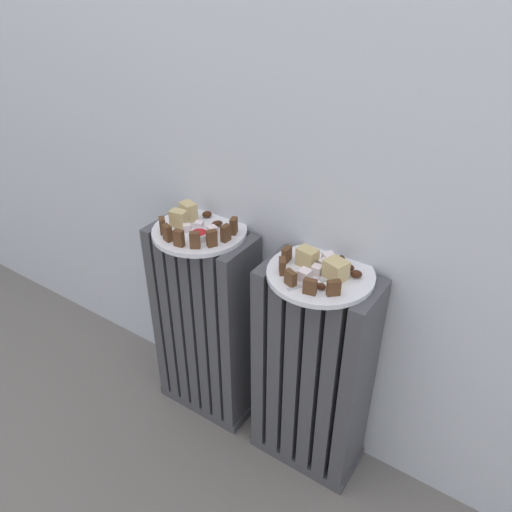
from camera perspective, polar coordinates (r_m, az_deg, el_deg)
The scene contains 36 objects.
ground_plane at distance 1.50m, azimuth -6.56°, elevation -24.84°, with size 6.00×6.00×0.00m, color slate.
radiator_left at distance 1.49m, azimuth -5.60°, elevation -7.75°, with size 0.29×0.15×0.61m.
radiator_right at distance 1.35m, azimuth 6.29°, elevation -13.07°, with size 0.29×0.15×0.61m.
plate_left at distance 1.31m, azimuth -6.32°, elevation 2.79°, with size 0.24×0.24×0.01m, color white.
plate_right at distance 1.15m, azimuth 7.22°, elevation -2.01°, with size 0.24×0.24×0.01m, color white.
dark_cake_slice_left_0 at distance 1.29m, azimuth -10.41°, elevation 3.37°, with size 0.02×0.01×0.04m, color #56351E.
dark_cake_slice_left_1 at distance 1.26m, azimuth -9.89°, elevation 2.56°, with size 0.02×0.01×0.04m, color #56351E.
dark_cake_slice_left_2 at distance 1.23m, azimuth -8.62°, elevation 1.98°, with size 0.02×0.01×0.04m, color #56351E.
dark_cake_slice_left_3 at distance 1.22m, azimuth -6.85°, elevation 1.76°, with size 0.02×0.01×0.04m, color #56351E.
dark_cake_slice_left_4 at distance 1.22m, azimuth -4.97°, elevation 1.97°, with size 0.02×0.01×0.04m, color #56351E.
dark_cake_slice_left_5 at distance 1.24m, azimuth -3.41°, elevation 2.56°, with size 0.02×0.01×0.04m, color #56351E.
dark_cake_slice_left_6 at distance 1.27m, azimuth -2.51°, elevation 3.37°, with size 0.02×0.01×0.04m, color #56351E.
marble_cake_slice_left_0 at distance 1.32m, azimuth -8.63°, elevation 4.18°, with size 0.04×0.03×0.04m, color tan.
marble_cake_slice_left_1 at distance 1.35m, azimuth -7.56°, elevation 4.98°, with size 0.04×0.03×0.05m, color tan.
turkish_delight_left_0 at distance 1.30m, azimuth -6.39°, elevation 3.41°, with size 0.02×0.02×0.02m, color white.
turkish_delight_left_1 at distance 1.27m, azimuth -4.91°, elevation 2.84°, with size 0.02×0.02×0.02m, color white.
turkish_delight_left_2 at distance 1.30m, azimuth -7.74°, elevation 3.14°, with size 0.02×0.02×0.02m, color white.
medjool_date_left_0 at distance 1.31m, azimuth -4.37°, elevation 3.64°, with size 0.03×0.02×0.02m, color #3D1E0F.
medjool_date_left_1 at distance 1.36m, azimuth -5.50°, elevation 4.66°, with size 0.03×0.02×0.02m, color #3D1E0F.
jam_bowl_left at distance 1.26m, azimuth -6.33°, elevation 2.33°, with size 0.05×0.05×0.02m.
dark_cake_slice_right_0 at distance 1.16m, azimuth 3.45°, elevation 0.17°, with size 0.03×0.01×0.04m, color #56351E.
dark_cake_slice_right_1 at distance 1.12m, azimuth 2.95°, elevation -1.13°, with size 0.03×0.01×0.04m, color #56351E.
dark_cake_slice_right_2 at distance 1.09m, azimuth 3.88°, elevation -2.49°, with size 0.03×0.01×0.04m, color #56351E.
dark_cake_slice_right_3 at distance 1.07m, azimuth 6.04°, elevation -3.42°, with size 0.03×0.01×0.04m, color #56351E.
dark_cake_slice_right_4 at distance 1.07m, azimuth 8.67°, elevation -3.55°, with size 0.03×0.01×0.04m, color #56351E.
marble_cake_slice_right_0 at distance 1.15m, azimuth 5.75°, elevation -0.13°, with size 0.04×0.03×0.04m, color tan.
marble_cake_slice_right_1 at distance 1.12m, azimuth 8.91°, elevation -1.51°, with size 0.05×0.04×0.04m, color tan.
turkish_delight_right_0 at distance 1.17m, azimuth 8.11°, elevation -0.28°, with size 0.03×0.03×0.03m, color white.
turkish_delight_right_1 at distance 1.11m, azimuth 5.47°, elevation -2.14°, with size 0.02×0.02×0.02m, color white.
turkish_delight_right_2 at distance 1.15m, azimuth 7.61°, elevation -0.91°, with size 0.02×0.02×0.02m, color white.
turkish_delight_right_3 at distance 1.13m, azimuth 6.80°, elevation -1.57°, with size 0.02×0.02×0.02m, color white.
medjool_date_right_0 at distance 1.13m, azimuth 11.13°, elevation -1.98°, with size 0.03×0.02×0.02m, color #3D1E0F.
medjool_date_right_1 at distance 1.15m, azimuth 10.22°, elevation -1.26°, with size 0.03×0.02×0.02m, color #3D1E0F.
medjool_date_right_2 at distance 1.18m, azimuth 9.48°, elevation -0.35°, with size 0.03×0.02×0.02m, color #3D1E0F.
medjool_date_right_3 at distance 1.09m, azimuth 7.27°, elevation -3.37°, with size 0.02×0.02×0.01m, color #3D1E0F.
fork at distance 1.11m, azimuth 6.22°, elevation -2.96°, with size 0.06×0.10×0.00m.
Camera 1 is at (0.58, -0.58, 1.26)m, focal length 35.80 mm.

